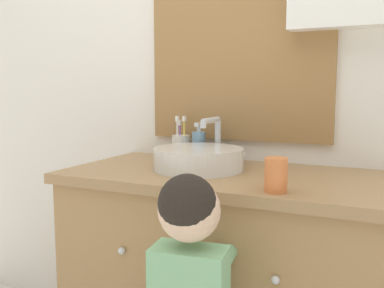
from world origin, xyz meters
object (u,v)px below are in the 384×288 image
(sink_basin, at_px, (200,158))
(soap_dispenser, at_px, (199,145))
(toothbrush_holder, at_px, (181,146))

(sink_basin, relative_size, soap_dispenser, 2.41)
(soap_dispenser, bearing_deg, toothbrush_holder, 168.07)
(toothbrush_holder, bearing_deg, sink_basin, -48.90)
(soap_dispenser, bearing_deg, sink_basin, -65.01)
(sink_basin, height_order, soap_dispenser, sink_basin)
(toothbrush_holder, distance_m, soap_dispenser, 0.09)
(sink_basin, distance_m, soap_dispenser, 0.20)
(toothbrush_holder, height_order, soap_dispenser, toothbrush_holder)
(sink_basin, xyz_separation_m, toothbrush_holder, (-0.17, 0.20, 0.01))
(toothbrush_holder, relative_size, soap_dispenser, 1.15)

